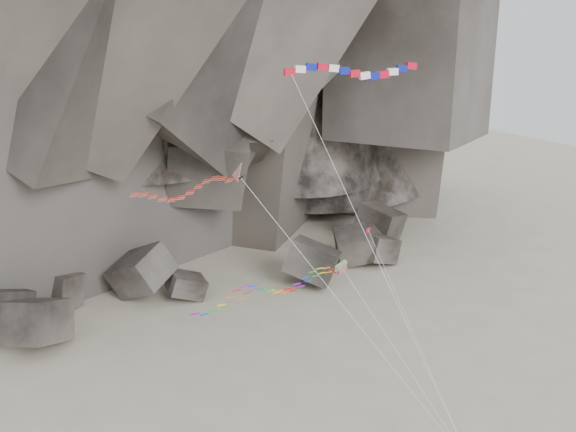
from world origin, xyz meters
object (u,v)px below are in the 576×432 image
banner_kite (353,73)px  parafoil_kite (265,289)px  delta_kite (182,189)px  pennant_kite (387,273)px

banner_kite → parafoil_kite: banner_kite is taller
delta_kite → parafoil_kite: 9.99m
delta_kite → pennant_kite: (16.60, -2.41, -8.79)m
banner_kite → pennant_kite: bearing=-5.7°
banner_kite → pennant_kite: size_ratio=1.86×
parafoil_kite → pennant_kite: pennant_kite is taller
banner_kite → pennant_kite: banner_kite is taller
delta_kite → banner_kite: 15.51m
delta_kite → parafoil_kite: delta_kite is taller
parafoil_kite → banner_kite: bearing=-17.7°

